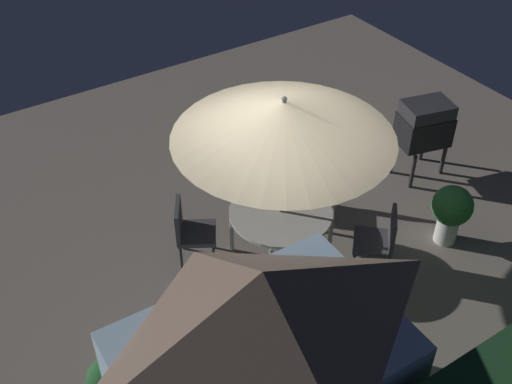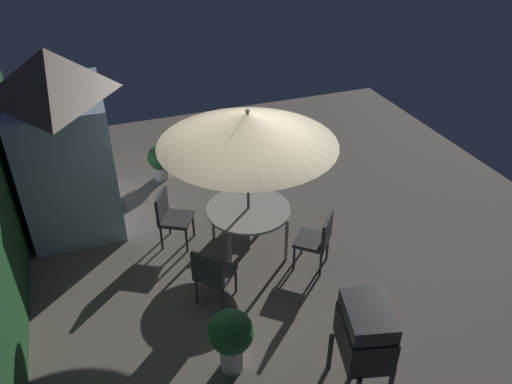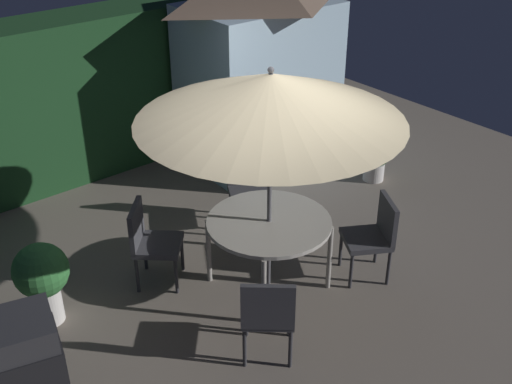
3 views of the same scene
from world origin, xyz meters
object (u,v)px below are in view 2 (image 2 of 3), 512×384
potted_plant_by_shed (160,160)px  potted_plant_by_grill (231,336)px  chair_toward_house (171,215)px  bbq_grill (365,332)px  chair_toward_hedge (261,184)px  garden_shed (63,138)px  patio_umbrella (248,129)px  chair_near_shed (213,273)px  patio_table (248,212)px  chair_far_side (318,238)px

potted_plant_by_shed → potted_plant_by_grill: (-4.61, 0.08, 0.13)m
chair_toward_house → potted_plant_by_shed: (2.02, -0.22, -0.13)m
bbq_grill → chair_toward_hedge: (3.68, -0.21, -0.33)m
garden_shed → patio_umbrella: garden_shed is taller
patio_umbrella → chair_near_shed: patio_umbrella is taller
patio_table → potted_plant_by_shed: 2.76m
chair_near_shed → potted_plant_by_grill: chair_near_shed is taller
patio_table → potted_plant_by_grill: (-2.00, 0.92, -0.20)m
chair_far_side → chair_toward_hedge: size_ratio=1.00×
chair_far_side → potted_plant_by_grill: chair_far_side is taller
bbq_grill → chair_toward_hedge: bbq_grill is taller
bbq_grill → chair_far_side: bearing=-12.6°
garden_shed → patio_table: 3.14m
garden_shed → patio_umbrella: size_ratio=1.16×
chair_far_side → potted_plant_by_grill: bearing=126.8°
chair_far_side → potted_plant_by_shed: size_ratio=1.33×
patio_table → potted_plant_by_shed: size_ratio=1.85×
patio_table → bbq_grill: (-2.73, -0.36, 0.13)m
patio_umbrella → chair_toward_hedge: 1.91m
chair_toward_house → chair_near_shed: bearing=-170.8°
chair_near_shed → potted_plant_by_shed: chair_near_shed is taller
chair_near_shed → chair_far_side: size_ratio=1.00×
chair_toward_hedge → potted_plant_by_grill: size_ratio=1.06×
bbq_grill → chair_toward_hedge: size_ratio=1.33×
chair_near_shed → potted_plant_by_grill: (-1.11, 0.10, -0.00)m
garden_shed → potted_plant_by_shed: size_ratio=4.27×
potted_plant_by_shed → potted_plant_by_grill: bearing=179.0°
patio_table → chair_near_shed: size_ratio=1.39×
bbq_grill → potted_plant_by_shed: bbq_grill is taller
garden_shed → potted_plant_by_grill: garden_shed is taller
bbq_grill → potted_plant_by_grill: bbq_grill is taller
chair_toward_house → chair_far_side: bearing=-124.7°
patio_table → chair_near_shed: bearing=137.5°
patio_table → bbq_grill: 2.75m
patio_table → bbq_grill: size_ratio=1.04×
patio_umbrella → garden_shed: bearing=52.1°
garden_shed → bbq_grill: garden_shed is taller
bbq_grill → chair_near_shed: bearing=32.8°
patio_umbrella → chair_toward_house: 1.97m
bbq_grill → patio_table: bearing=7.5°
bbq_grill → chair_toward_house: size_ratio=1.33×
chair_far_side → chair_toward_hedge: (1.66, 0.24, 0.00)m
patio_umbrella → chair_toward_house: size_ratio=2.77×
garden_shed → chair_near_shed: (-2.77, -1.58, -0.95)m
garden_shed → chair_toward_hedge: (-0.91, -2.97, -0.95)m
patio_table → chair_toward_house: bearing=60.8°
patio_table → patio_umbrella: bearing=-45.0°
patio_table → chair_near_shed: 1.23m
garden_shed → chair_far_side: size_ratio=3.21×
garden_shed → chair_near_shed: bearing=-150.3°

